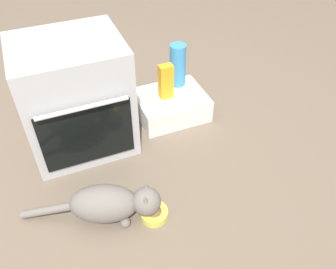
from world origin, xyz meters
The scene contains 7 objects.
ground centered at (0.00, 0.00, 0.00)m, with size 8.00×8.00×0.00m, color #6B5B4C.
oven centered at (0.04, 0.42, 0.35)m, with size 0.60×0.56×0.70m.
pantry_cabinet centered at (0.66, 0.46, 0.08)m, with size 0.47×0.37×0.16m, color white.
food_bowl centered at (0.25, -0.30, 0.03)m, with size 0.15×0.15×0.08m.
cat centered at (0.05, -0.22, 0.12)m, with size 0.69×0.34×0.22m.
juice_carton centered at (0.63, 0.46, 0.28)m, with size 0.09×0.06×0.24m, color orange.
water_bottle centered at (0.76, 0.58, 0.31)m, with size 0.11×0.11×0.30m, color #388CD1.
Camera 1 is at (-0.10, -1.33, 1.56)m, focal length 37.53 mm.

